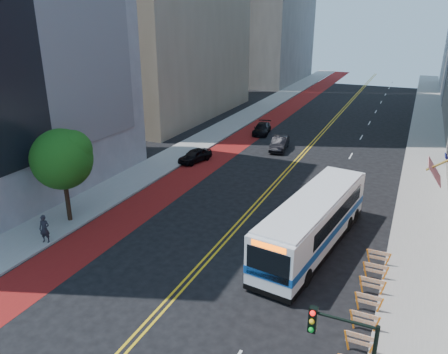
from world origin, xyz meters
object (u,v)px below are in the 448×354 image
car_b (279,143)px  street_tree (63,157)px  car_c (262,129)px  car_a (195,155)px  transit_bus (314,221)px  pedestrian (45,229)px

car_b → street_tree: bearing=-117.9°
car_b → car_c: (-4.01, 5.63, -0.08)m
street_tree → car_a: street_tree is taller
transit_bus → street_tree: bearing=-160.5°
street_tree → pedestrian: (0.84, -3.20, -3.82)m
street_tree → pedestrian: bearing=-75.3°
car_b → car_c: 6.91m
street_tree → car_a: size_ratio=1.71×
transit_bus → car_c: size_ratio=2.90×
car_a → pedestrian: 18.84m
street_tree → transit_bus: street_tree is taller
transit_bus → car_c: 28.03m
car_a → pedestrian: (-1.10, -18.81, 0.42)m
pedestrian → car_a: bearing=69.4°
transit_bus → car_c: transit_bus is taller
pedestrian → car_c: bearing=66.2°
car_c → transit_bus: bearing=-73.3°
street_tree → car_c: size_ratio=1.49×
transit_bus → pedestrian: size_ratio=6.94×
car_a → car_c: size_ratio=0.87×
car_a → car_c: car_a is taller
car_b → pedestrian: pedestrian is taller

